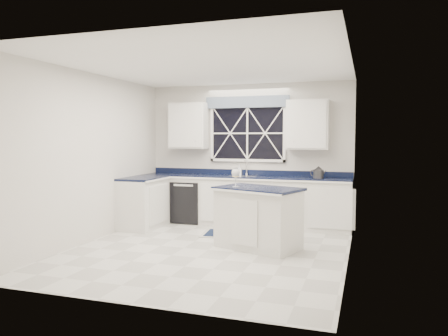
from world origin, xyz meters
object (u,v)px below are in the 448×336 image
(faucet, at_px, (246,167))
(kettle, at_px, (318,173))
(wine_glass, at_px, (236,174))
(soap_bottle, at_px, (239,170))
(island, at_px, (258,218))
(dishwasher, at_px, (190,201))

(faucet, height_order, kettle, faucet)
(wine_glass, relative_size, soap_bottle, 1.41)
(kettle, xyz_separation_m, soap_bottle, (-1.54, 0.22, 0.00))
(soap_bottle, bearing_deg, wine_glass, -75.38)
(faucet, bearing_deg, island, -69.35)
(island, distance_m, kettle, 1.84)
(dishwasher, xyz_separation_m, soap_bottle, (0.95, 0.21, 0.63))
(island, relative_size, wine_glass, 4.89)
(island, bearing_deg, soap_bottle, 133.95)
(dishwasher, distance_m, faucet, 1.31)
(wine_glass, bearing_deg, soap_bottle, 104.62)
(faucet, bearing_deg, wine_glass, -79.71)
(kettle, relative_size, wine_glass, 1.03)
(kettle, bearing_deg, faucet, -169.62)
(wine_glass, bearing_deg, island, 7.31)
(wine_glass, height_order, soap_bottle, wine_glass)
(faucet, relative_size, wine_glass, 1.05)
(faucet, xyz_separation_m, wine_glass, (0.33, -1.84, 0.02))
(kettle, distance_m, soap_bottle, 1.56)
(dishwasher, bearing_deg, island, -42.01)
(dishwasher, xyz_separation_m, faucet, (1.10, 0.19, 0.69))
(dishwasher, height_order, wine_glass, wine_glass)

